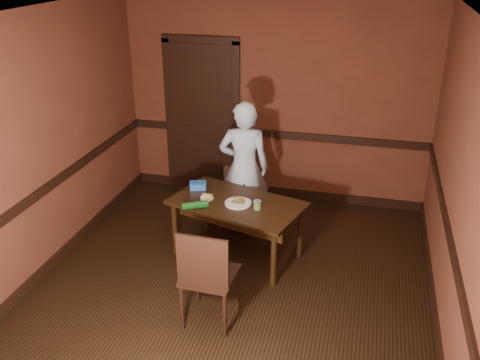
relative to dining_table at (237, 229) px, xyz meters
The scene contains 22 objects.
floor 0.71m from the dining_table, 80.54° to the right, with size 4.00×4.50×0.01m, color black.
ceiling 2.45m from the dining_table, 80.54° to the right, with size 4.00×4.50×0.01m, color silver.
wall_back 1.93m from the dining_table, 86.39° to the left, with size 4.00×0.02×2.70m, color #5B2B1B.
wall_front 3.04m from the dining_table, 87.95° to the right, with size 4.00×0.02×2.70m, color #5B2B1B.
wall_left 2.24m from the dining_table, 161.98° to the right, with size 0.02×4.50×2.70m, color #5B2B1B.
wall_right 2.42m from the dining_table, 16.36° to the right, with size 0.02×4.50×2.70m, color #5B2B1B.
dado_back 1.72m from the dining_table, 86.36° to the left, with size 4.00×0.03×0.10m, color black.
dado_left 2.06m from the dining_table, 161.84° to the right, with size 0.03×4.50×0.10m, color black.
dado_right 2.25m from the dining_table, 16.47° to the right, with size 0.03×4.50×0.10m, color black.
baseboard_back 1.64m from the dining_table, 86.36° to the left, with size 4.00×0.03×0.12m, color black.
baseboard_left 2.00m from the dining_table, 161.84° to the right, with size 0.03×4.50×0.12m, color black.
baseboard_right 2.19m from the dining_table, 16.47° to the right, with size 0.03×4.50×0.12m, color black.
door 1.99m from the dining_table, 119.29° to the left, with size 1.05×0.07×2.20m.
dining_table is the anchor object (origin of this frame).
chair_far 0.57m from the dining_table, 110.78° to the left, with size 0.37×0.37×0.80m, color black, non-canonical shape.
chair_near 1.17m from the dining_table, 87.78° to the right, with size 0.47×0.47×1.00m, color black, non-canonical shape.
person 0.78m from the dining_table, 96.62° to the left, with size 0.59×0.39×1.61m, color silver.
sandwich_plate 0.35m from the dining_table, 60.87° to the right, with size 0.29×0.29×0.07m.
sauce_jar 0.47m from the dining_table, 23.45° to the right, with size 0.08×0.08×0.10m.
cheese_saucer 0.49m from the dining_table, behind, with size 0.15×0.15×0.05m.
food_tub 0.67m from the dining_table, 156.87° to the left, with size 0.22×0.18×0.08m.
wrapped_veg 0.60m from the dining_table, 146.51° to the right, with size 0.08×0.08×0.28m, color #134E17.
Camera 1 is at (1.20, -4.42, 3.25)m, focal length 40.00 mm.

